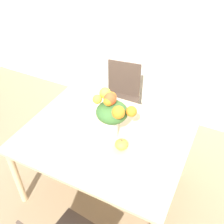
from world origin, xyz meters
TOP-DOWN VIEW (x-y plane):
  - ground_plane at (0.00, 0.00)m, footprint 12.00×12.00m
  - wall_back at (0.00, 1.45)m, footprint 8.00×0.06m
  - dining_table at (0.00, 0.00)m, footprint 1.43×1.12m
  - flower_vase at (0.07, 0.02)m, footprint 0.35×0.28m
  - pumpkin at (0.20, -0.07)m, footprint 0.11×0.11m
  - dining_chair_near_window at (-0.26, 0.91)m, footprint 0.47×0.47m

SIDE VIEW (x-z plane):
  - ground_plane at x=0.00m, z-range 0.00..0.00m
  - dining_chair_near_window at x=-0.26m, z-range 0.02..0.91m
  - dining_table at x=0.00m, z-range 0.29..1.03m
  - pumpkin at x=0.20m, z-range 0.74..0.84m
  - flower_vase at x=0.07m, z-range 0.79..1.24m
  - wall_back at x=0.00m, z-range 0.00..2.70m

